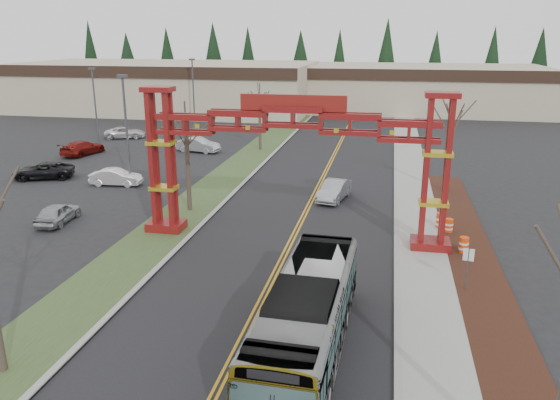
% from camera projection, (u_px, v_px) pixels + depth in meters
% --- Properties ---
extents(road, '(12.00, 110.00, 0.02)m').
position_uv_depth(road, '(309.00, 205.00, 39.28)').
color(road, black).
rests_on(road, ground).
extents(lane_line_left, '(0.12, 100.00, 0.01)m').
position_uv_depth(lane_line_left, '(307.00, 205.00, 39.30)').
color(lane_line_left, gold).
rests_on(lane_line_left, road).
extents(lane_line_right, '(0.12, 100.00, 0.01)m').
position_uv_depth(lane_line_right, '(311.00, 205.00, 39.25)').
color(lane_line_right, gold).
rests_on(lane_line_right, road).
extents(curb_right, '(0.30, 110.00, 0.15)m').
position_uv_depth(curb_right, '(396.00, 209.00, 38.10)').
color(curb_right, '#969692').
rests_on(curb_right, ground).
extents(sidewalk_right, '(2.60, 110.00, 0.14)m').
position_uv_depth(sidewalk_right, '(418.00, 211.00, 37.83)').
color(sidewalk_right, gray).
rests_on(sidewalk_right, ground).
extents(landscape_strip, '(2.60, 50.00, 0.12)m').
position_uv_depth(landscape_strip, '(494.00, 321.00, 23.27)').
color(landscape_strip, black).
rests_on(landscape_strip, ground).
extents(grass_median, '(4.00, 110.00, 0.08)m').
position_uv_depth(grass_median, '(203.00, 198.00, 40.77)').
color(grass_median, '#304723').
rests_on(grass_median, ground).
extents(curb_left, '(0.30, 110.00, 0.15)m').
position_uv_depth(curb_left, '(227.00, 199.00, 40.42)').
color(curb_left, '#969692').
rests_on(curb_left, ground).
extents(gateway_arch, '(18.20, 1.60, 8.90)m').
position_uv_depth(gateway_arch, '(293.00, 141.00, 30.97)').
color(gateway_arch, maroon).
rests_on(gateway_arch, ground).
extents(retail_building_west, '(46.00, 22.30, 7.50)m').
position_uv_depth(retail_building_west, '(168.00, 86.00, 87.88)').
color(retail_building_west, '#BCAB90').
rests_on(retail_building_west, ground).
extents(retail_building_east, '(38.00, 20.30, 7.00)m').
position_uv_depth(retail_building_east, '(421.00, 88.00, 87.92)').
color(retail_building_east, '#BCAB90').
rests_on(retail_building_east, ground).
extents(conifer_treeline, '(116.10, 5.60, 13.00)m').
position_uv_depth(conifer_treeline, '(364.00, 65.00, 100.19)').
color(conifer_treeline, black).
rests_on(conifer_treeline, ground).
extents(transit_bus, '(3.01, 11.46, 3.17)m').
position_uv_depth(transit_bus, '(307.00, 317.00, 20.54)').
color(transit_bus, '#A8AAB0').
rests_on(transit_bus, ground).
extents(silver_sedan, '(2.34, 4.60, 1.45)m').
position_uv_depth(silver_sedan, '(334.00, 190.00, 40.41)').
color(silver_sedan, '#A5A8AD').
rests_on(silver_sedan, ground).
extents(parked_car_near_a, '(1.93, 4.06, 1.34)m').
position_uv_depth(parked_car_near_a, '(58.00, 213.00, 35.44)').
color(parked_car_near_a, '#9B9FA2').
rests_on(parked_car_near_a, ground).
extents(parked_car_near_b, '(4.25, 1.86, 1.36)m').
position_uv_depth(parked_car_near_b, '(116.00, 177.00, 44.32)').
color(parked_car_near_b, white).
rests_on(parked_car_near_b, ground).
extents(parked_car_near_c, '(5.44, 3.84, 1.38)m').
position_uv_depth(parked_car_near_c, '(43.00, 171.00, 46.36)').
color(parked_car_near_c, black).
rests_on(parked_car_near_c, ground).
extents(parked_car_mid_a, '(3.10, 5.39, 1.47)m').
position_uv_depth(parked_car_mid_a, '(83.00, 148.00, 55.54)').
color(parked_car_mid_a, maroon).
rests_on(parked_car_mid_a, ground).
extents(parked_car_far_a, '(4.87, 2.45, 1.53)m').
position_uv_depth(parked_car_far_a, '(198.00, 145.00, 56.88)').
color(parked_car_far_a, silver).
rests_on(parked_car_far_a, ground).
extents(parked_car_far_b, '(5.15, 3.60, 1.30)m').
position_uv_depth(parked_car_far_b, '(125.00, 133.00, 64.55)').
color(parked_car_far_b, white).
rests_on(parked_car_far_b, ground).
extents(bare_tree_median_mid, '(3.22, 3.22, 7.59)m').
position_uv_depth(bare_tree_median_mid, '(186.00, 134.00, 36.53)').
color(bare_tree_median_mid, '#382D26').
rests_on(bare_tree_median_mid, ground).
extents(bare_tree_median_far, '(2.98, 2.98, 7.01)m').
position_uv_depth(bare_tree_median_far, '(260.00, 103.00, 56.64)').
color(bare_tree_median_far, '#382D26').
rests_on(bare_tree_median_far, ground).
extents(bare_tree_right_far, '(3.27, 3.27, 7.54)m').
position_uv_depth(bare_tree_right_far, '(453.00, 124.00, 40.88)').
color(bare_tree_right_far, '#382D26').
rests_on(bare_tree_right_far, ground).
extents(light_pole_near, '(0.76, 0.38, 8.81)m').
position_uv_depth(light_pole_near, '(126.00, 122.00, 43.35)').
color(light_pole_near, '#3F3F44').
rests_on(light_pole_near, ground).
extents(light_pole_mid, '(0.72, 0.36, 8.31)m').
position_uv_depth(light_pole_mid, '(95.00, 100.00, 60.92)').
color(light_pole_mid, '#3F3F44').
rests_on(light_pole_mid, ground).
extents(light_pole_far, '(0.76, 0.38, 8.74)m').
position_uv_depth(light_pole_far, '(193.00, 87.00, 73.30)').
color(light_pole_far, '#3F3F44').
rests_on(light_pole_far, ground).
extents(street_sign, '(0.50, 0.11, 2.21)m').
position_uv_depth(street_sign, '(468.00, 261.00, 25.63)').
color(street_sign, '#3F3F44').
rests_on(street_sign, ground).
extents(barrel_south, '(0.54, 0.54, 1.01)m').
position_uv_depth(barrel_south, '(464.00, 246.00, 30.42)').
color(barrel_south, '#EA410D').
rests_on(barrel_south, ground).
extents(barrel_mid, '(0.52, 0.52, 0.95)m').
position_uv_depth(barrel_mid, '(449.00, 226.00, 33.59)').
color(barrel_mid, '#EA410D').
rests_on(barrel_mid, ground).
extents(barrel_north, '(0.59, 0.59, 1.09)m').
position_uv_depth(barrel_north, '(440.00, 221.00, 34.25)').
color(barrel_north, '#EA410D').
rests_on(barrel_north, ground).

